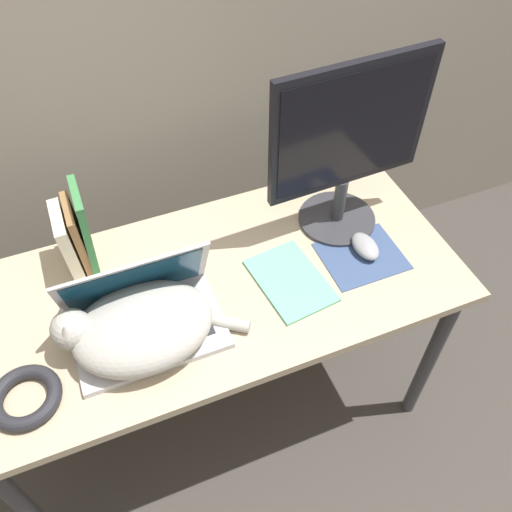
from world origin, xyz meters
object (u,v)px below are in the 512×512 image
(laptop, at_px, (145,316))
(cable_coil, at_px, (25,397))
(book_row, at_px, (76,236))
(cat, at_px, (138,327))
(notepad, at_px, (290,280))
(external_monitor, at_px, (349,144))
(computer_mouse, at_px, (365,246))

(laptop, height_order, cable_coil, laptop)
(book_row, distance_m, cable_coil, 0.42)
(cat, bearing_deg, notepad, 5.36)
(external_monitor, bearing_deg, notepad, -144.33)
(external_monitor, height_order, computer_mouse, external_monitor)
(laptop, bearing_deg, cable_coil, -162.79)
(external_monitor, bearing_deg, book_row, 171.35)
(laptop, relative_size, notepad, 1.41)
(computer_mouse, xyz_separation_m, cable_coil, (-0.93, -0.11, -0.01))
(laptop, height_order, notepad, laptop)
(computer_mouse, bearing_deg, cat, -174.85)
(cable_coil, bearing_deg, book_row, 61.25)
(computer_mouse, relative_size, cable_coil, 0.65)
(laptop, distance_m, book_row, 0.29)
(laptop, xyz_separation_m, computer_mouse, (0.63, 0.02, -0.02))
(notepad, bearing_deg, cat, -174.64)
(book_row, bearing_deg, cat, -75.17)
(laptop, bearing_deg, book_row, 111.52)
(laptop, xyz_separation_m, book_row, (-0.11, 0.27, 0.06))
(book_row, bearing_deg, cable_coil, -118.75)
(book_row, height_order, notepad, book_row)
(cat, xyz_separation_m, external_monitor, (0.64, 0.20, 0.21))
(computer_mouse, height_order, cable_coil, computer_mouse)
(notepad, bearing_deg, book_row, 151.53)
(external_monitor, relative_size, computer_mouse, 4.86)
(laptop, relative_size, cat, 0.80)
(computer_mouse, xyz_separation_m, book_row, (-0.74, 0.25, 0.09))
(cable_coil, bearing_deg, laptop, 17.21)
(cat, relative_size, external_monitor, 0.90)
(external_monitor, xyz_separation_m, notepad, (-0.22, -0.16, -0.27))
(cable_coil, bearing_deg, computer_mouse, 6.77)
(laptop, distance_m, notepad, 0.40)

